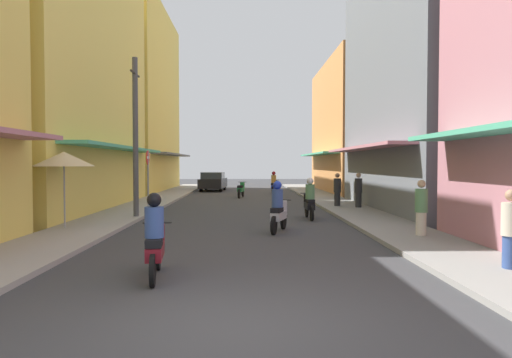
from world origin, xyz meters
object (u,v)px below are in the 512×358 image
object	(u,v)px
pedestrian_far	(337,191)
street_sign_no_entry	(148,173)
motorbike_maroon	(155,240)
pedestrian_foreground	(358,191)
motorbike_silver	(279,209)
motorbike_blue	(274,184)
parked_car	(213,181)
utility_pole	(135,137)
motorbike_black	(309,201)
pedestrian_crossing	(421,210)
motorbike_green	(241,189)
pedestrian_midway	(511,232)
vendor_umbrella	(64,159)

from	to	relation	value
pedestrian_far	street_sign_no_entry	distance (m)	8.70
motorbike_maroon	pedestrian_foreground	size ratio (longest dim) A/B	1.07
motorbike_silver	motorbike_blue	world-z (taller)	same
parked_car	utility_pole	world-z (taller)	utility_pole
motorbike_blue	motorbike_black	bearing A→B (deg)	-88.15
parked_car	pedestrian_crossing	distance (m)	24.14
motorbike_silver	pedestrian_far	size ratio (longest dim) A/B	1.05
motorbike_blue	utility_pole	xyz separation A→B (m)	(-6.08, -14.26, 2.40)
motorbike_silver	pedestrian_far	xyz separation A→B (m)	(3.28, 7.36, 0.13)
motorbike_black	pedestrian_crossing	bearing A→B (deg)	-62.85
pedestrian_far	pedestrian_foreground	bearing A→B (deg)	-39.38
motorbike_silver	motorbike_green	bearing A→B (deg)	95.21
parked_car	pedestrian_midway	xyz separation A→B (m)	(7.54, -26.98, 0.06)
pedestrian_midway	vendor_umbrella	bearing A→B (deg)	151.53
pedestrian_crossing	utility_pole	bearing A→B (deg)	151.83
motorbike_green	street_sign_no_entry	bearing A→B (deg)	-111.60
motorbike_green	pedestrian_far	world-z (taller)	pedestrian_far
motorbike_maroon	vendor_umbrella	world-z (taller)	vendor_umbrella
pedestrian_foreground	vendor_umbrella	world-z (taller)	vendor_umbrella
motorbike_silver	vendor_umbrella	bearing A→B (deg)	177.72
pedestrian_foreground	utility_pole	bearing A→B (deg)	-160.04
motorbike_maroon	utility_pole	bearing A→B (deg)	105.56
motorbike_black	street_sign_no_entry	bearing A→B (deg)	165.06
motorbike_silver	parked_car	xyz separation A→B (m)	(-3.56, 21.50, 0.04)
motorbike_green	vendor_umbrella	xyz separation A→B (m)	(-5.30, -14.14, 1.73)
motorbike_silver	street_sign_no_entry	distance (m)	7.16
pedestrian_foreground	utility_pole	size ratio (longest dim) A/B	0.28
pedestrian_midway	utility_pole	world-z (taller)	utility_pole
motorbike_green	motorbike_silver	bearing A→B (deg)	-84.79
pedestrian_far	vendor_umbrella	distance (m)	12.25
motorbike_black	motorbike_silver	bearing A→B (deg)	-113.10
pedestrian_crossing	utility_pole	world-z (taller)	utility_pole
motorbike_maroon	motorbike_silver	size ratio (longest dim) A/B	1.03
pedestrian_midway	motorbike_black	bearing A→B (deg)	106.51
motorbike_blue	pedestrian_foreground	world-z (taller)	pedestrian_foreground
pedestrian_far	pedestrian_crossing	size ratio (longest dim) A/B	1.01
motorbike_maroon	motorbike_green	world-z (taller)	motorbike_maroon
motorbike_maroon	pedestrian_crossing	xyz separation A→B (m)	(6.49, 4.12, 0.12)
motorbike_green	parked_car	world-z (taller)	parked_car
motorbike_black	pedestrian_far	distance (m)	4.51
motorbike_green	pedestrian_far	xyz separation A→B (m)	(4.59, -7.05, 0.33)
parked_car	street_sign_no_entry	xyz separation A→B (m)	(-1.49, -16.51, 0.98)
pedestrian_foreground	pedestrian_midway	bearing A→B (deg)	-90.55
utility_pole	pedestrian_far	bearing A→B (deg)	25.62
pedestrian_far	utility_pole	size ratio (longest dim) A/B	0.27
motorbike_maroon	motorbike_blue	size ratio (longest dim) A/B	1.01
pedestrian_foreground	motorbike_blue	bearing A→B (deg)	106.22
pedestrian_foreground	utility_pole	distance (m)	10.10
motorbike_maroon	motorbike_black	distance (m)	9.76
parked_car	utility_pole	size ratio (longest dim) A/B	0.69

